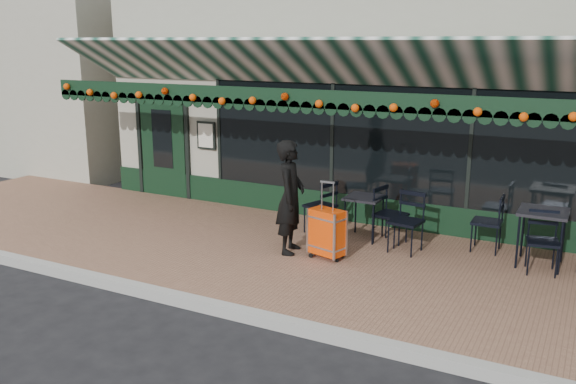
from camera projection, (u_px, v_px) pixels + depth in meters
The scene contains 14 objects.
ground at pixel (275, 324), 7.33m from camera, with size 80.00×80.00×0.00m, color black.
sidewalk at pixel (340, 265), 9.03m from camera, with size 18.00×4.00×0.15m, color brown.
curb at pixel (272, 321), 7.24m from camera, with size 18.00×0.16×0.15m, color #9E9E99.
restaurant_building at pixel (444, 89), 13.53m from camera, with size 12.00×9.60×4.50m.
neighbor_building_left at pixel (38, 70), 19.46m from camera, with size 12.00×8.00×4.80m, color #A8A694.
woman at pixel (290, 197), 9.20m from camera, with size 0.63×0.42×1.73m, color black.
suitcase at pixel (327, 233), 9.04m from camera, with size 0.57×0.41×1.17m.
cafe_table_a at pixel (543, 216), 8.66m from camera, with size 0.67×0.67×0.82m.
cafe_table_b at pixel (364, 201), 9.89m from camera, with size 0.58×0.58×0.71m.
chair_a_left at pixel (487, 223), 9.35m from camera, with size 0.45×0.45×0.90m, color black, non-canonical shape.
chair_a_front at pixel (543, 242), 8.46m from camera, with size 0.44×0.44×0.88m, color black, non-canonical shape.
chair_b_left at pixel (320, 206), 10.24m from camera, with size 0.46×0.46×0.91m, color black, non-canonical shape.
chair_b_right at pixel (391, 215), 9.69m from camera, with size 0.46×0.46×0.92m, color black, non-canonical shape.
chair_b_front at pixel (406, 222), 9.29m from camera, with size 0.47×0.47×0.94m, color black, non-canonical shape.
Camera 1 is at (3.24, -5.90, 3.31)m, focal length 38.00 mm.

